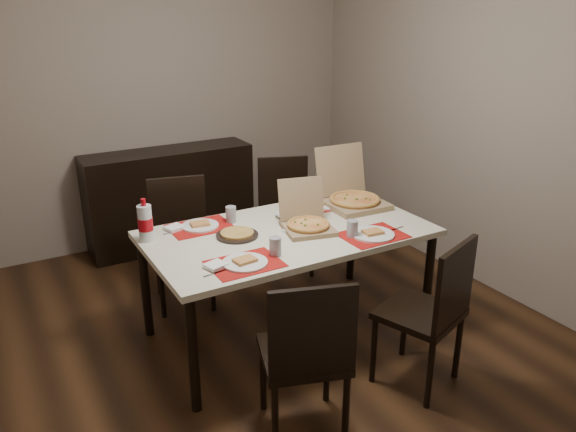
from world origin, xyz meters
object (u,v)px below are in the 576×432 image
object	(u,v)px
chair_far_left	(181,236)
chair_near_right	(432,308)
chair_near_left	(307,352)
pizza_box_center	(307,222)
dip_bowl	(284,215)
soda_bottle	(145,223)
sideboard	(171,198)
dining_table	(288,240)
chair_far_right	(285,209)

from	to	relation	value
chair_far_left	chair_near_right	bearing A→B (deg)	-63.14
chair_near_left	pizza_box_center	xyz separation A→B (m)	(0.54, 0.88, 0.29)
dip_bowl	soda_bottle	size ratio (longest dim) A/B	0.41
chair_near_right	soda_bottle	distance (m)	1.77
soda_bottle	chair_near_right	bearing A→B (deg)	-43.64
sideboard	soda_bottle	distance (m)	1.75
dining_table	soda_bottle	world-z (taller)	soda_bottle
dining_table	chair_near_left	xyz separation A→B (m)	(-0.42, -0.92, -0.17)
soda_bottle	chair_near_left	bearing A→B (deg)	-71.04
chair_near_left	dip_bowl	size ratio (longest dim) A/B	8.33
chair_far_right	chair_near_right	bearing A→B (deg)	-92.69
sideboard	chair_near_right	xyz separation A→B (m)	(0.60, -2.76, 0.06)
chair_near_right	dip_bowl	bearing A→B (deg)	106.17
dip_bowl	soda_bottle	world-z (taller)	soda_bottle
dip_bowl	chair_far_left	bearing A→B (deg)	132.61
dining_table	chair_far_right	world-z (taller)	chair_far_right
dining_table	chair_near_left	bearing A→B (deg)	-114.66
dining_table	chair_far_left	world-z (taller)	chair_far_left
sideboard	chair_far_right	size ratio (longest dim) A/B	1.61
dining_table	dip_bowl	xyz separation A→B (m)	(0.09, 0.22, 0.08)
sideboard	chair_near_left	bearing A→B (deg)	-95.00
dip_bowl	chair_near_right	bearing A→B (deg)	-73.83
dining_table	dip_bowl	bearing A→B (deg)	67.29
sideboard	dining_table	size ratio (longest dim) A/B	0.83
chair_near_right	chair_far_right	size ratio (longest dim) A/B	1.00
pizza_box_center	soda_bottle	distance (m)	1.01
chair_far_left	pizza_box_center	bearing A→B (deg)	-56.36
soda_bottle	dining_table	bearing A→B (deg)	-19.34
sideboard	chair_far_right	distance (m)	1.16
sideboard	chair_far_left	world-z (taller)	chair_far_left
chair_near_right	chair_far_left	world-z (taller)	same
sideboard	chair_near_right	distance (m)	2.82
sideboard	pizza_box_center	distance (m)	1.95
sideboard	dip_bowl	xyz separation A→B (m)	(0.27, -1.64, 0.31)
chair_far_left	pizza_box_center	world-z (taller)	pizza_box_center
sideboard	chair_near_left	distance (m)	2.78
chair_far_right	soda_bottle	distance (m)	1.52
chair_near_right	dip_bowl	distance (m)	1.20
chair_far_right	sideboard	bearing A→B (deg)	126.29
dining_table	chair_far_left	bearing A→B (deg)	119.02
chair_far_right	pizza_box_center	distance (m)	1.08
dip_bowl	sideboard	bearing A→B (deg)	99.41
chair_near_right	dip_bowl	xyz separation A→B (m)	(-0.33, 1.12, 0.25)
chair_far_left	pizza_box_center	distance (m)	1.06
soda_bottle	pizza_box_center	bearing A→B (deg)	-19.30
chair_near_left	chair_far_left	bearing A→B (deg)	90.94
sideboard	chair_near_right	size ratio (longest dim) A/B	1.61
chair_near_left	chair_far_right	distance (m)	2.06
dining_table	sideboard	bearing A→B (deg)	95.49
dining_table	chair_near_right	xyz separation A→B (m)	(0.42, -0.90, -0.17)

